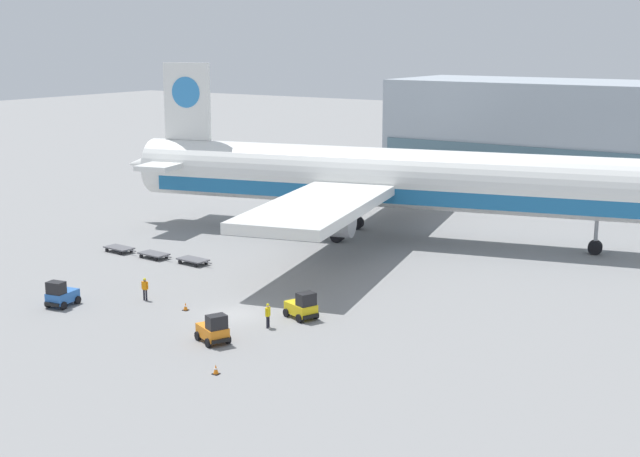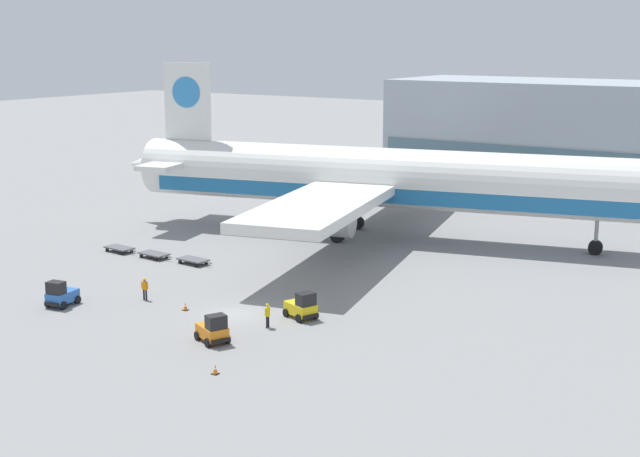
{
  "view_description": "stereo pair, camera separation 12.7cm",
  "coord_description": "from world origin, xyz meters",
  "px_view_note": "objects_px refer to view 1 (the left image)",
  "views": [
    {
      "loc": [
        38.77,
        -47.96,
        19.57
      ],
      "look_at": [
        -0.87,
        12.53,
        4.0
      ],
      "focal_mm": 50.0,
      "sensor_mm": 36.0,
      "label": 1
    },
    {
      "loc": [
        38.88,
        -47.89,
        19.57
      ],
      "look_at": [
        -0.87,
        12.53,
        4.0
      ],
      "focal_mm": 50.0,
      "sensor_mm": 36.0,
      "label": 2
    }
  ],
  "objects_px": {
    "baggage_tug_mid": "(302,307)",
    "baggage_dolly_third": "(193,260)",
    "baggage_tug_foreground": "(214,330)",
    "traffic_cone_near": "(186,307)",
    "baggage_dolly_lead": "(119,248)",
    "ground_crew_near": "(145,287)",
    "airplane_main": "(381,180)",
    "baggage_tug_far": "(61,295)",
    "ground_crew_far": "(268,313)",
    "traffic_cone_far": "(216,369)",
    "baggage_dolly_second": "(154,254)"
  },
  "relations": [
    {
      "from": "baggage_tug_mid",
      "to": "baggage_dolly_third",
      "type": "distance_m",
      "value": 18.4
    },
    {
      "from": "baggage_tug_foreground",
      "to": "traffic_cone_near",
      "type": "bearing_deg",
      "value": 170.37
    },
    {
      "from": "baggage_dolly_third",
      "to": "traffic_cone_near",
      "type": "distance_m",
      "value": 13.62
    },
    {
      "from": "baggage_dolly_lead",
      "to": "ground_crew_near",
      "type": "distance_m",
      "value": 16.41
    },
    {
      "from": "airplane_main",
      "to": "baggage_tug_far",
      "type": "height_order",
      "value": "airplane_main"
    },
    {
      "from": "airplane_main",
      "to": "traffic_cone_near",
      "type": "distance_m",
      "value": 29.34
    },
    {
      "from": "baggage_dolly_third",
      "to": "ground_crew_far",
      "type": "distance_m",
      "value": 19.13
    },
    {
      "from": "ground_crew_near",
      "to": "traffic_cone_near",
      "type": "relative_size",
      "value": 3.0
    },
    {
      "from": "traffic_cone_far",
      "to": "baggage_tug_far",
      "type": "bearing_deg",
      "value": 166.95
    },
    {
      "from": "baggage_dolly_lead",
      "to": "traffic_cone_near",
      "type": "distance_m",
      "value": 20.08
    },
    {
      "from": "baggage_tug_mid",
      "to": "baggage_dolly_second",
      "type": "xyz_separation_m",
      "value": [
        -21.18,
        7.2,
        -0.49
      ]
    },
    {
      "from": "baggage_tug_foreground",
      "to": "ground_crew_far",
      "type": "height_order",
      "value": "baggage_tug_foreground"
    },
    {
      "from": "baggage_dolly_third",
      "to": "baggage_tug_far",
      "type": "bearing_deg",
      "value": -84.86
    },
    {
      "from": "baggage_dolly_lead",
      "to": "traffic_cone_far",
      "type": "bearing_deg",
      "value": -29.95
    },
    {
      "from": "baggage_dolly_second",
      "to": "ground_crew_near",
      "type": "distance_m",
      "value": 13.29
    },
    {
      "from": "baggage_dolly_lead",
      "to": "baggage_tug_far",
      "type": "bearing_deg",
      "value": -54.0
    },
    {
      "from": "baggage_tug_far",
      "to": "ground_crew_far",
      "type": "relative_size",
      "value": 1.52
    },
    {
      "from": "ground_crew_far",
      "to": "traffic_cone_far",
      "type": "xyz_separation_m",
      "value": [
        2.55,
        -8.64,
        -0.73
      ]
    },
    {
      "from": "baggage_tug_mid",
      "to": "traffic_cone_near",
      "type": "relative_size",
      "value": 4.74
    },
    {
      "from": "baggage_tug_foreground",
      "to": "baggage_tug_far",
      "type": "distance_m",
      "value": 14.69
    },
    {
      "from": "baggage_tug_mid",
      "to": "baggage_dolly_third",
      "type": "xyz_separation_m",
      "value": [
        -16.79,
        7.51,
        -0.49
      ]
    },
    {
      "from": "baggage_tug_foreground",
      "to": "ground_crew_far",
      "type": "xyz_separation_m",
      "value": [
        1.15,
        4.39,
        0.15
      ]
    },
    {
      "from": "baggage_dolly_second",
      "to": "ground_crew_near",
      "type": "relative_size",
      "value": 2.13
    },
    {
      "from": "airplane_main",
      "to": "ground_crew_near",
      "type": "height_order",
      "value": "airplane_main"
    },
    {
      "from": "baggage_tug_foreground",
      "to": "baggage_dolly_lead",
      "type": "height_order",
      "value": "baggage_tug_foreground"
    },
    {
      "from": "ground_crew_far",
      "to": "traffic_cone_near",
      "type": "distance_m",
      "value": 7.46
    },
    {
      "from": "baggage_dolly_third",
      "to": "ground_crew_near",
      "type": "bearing_deg",
      "value": -62.92
    },
    {
      "from": "baggage_tug_far",
      "to": "baggage_dolly_second",
      "type": "relative_size",
      "value": 0.71
    },
    {
      "from": "baggage_dolly_second",
      "to": "traffic_cone_far",
      "type": "height_order",
      "value": "traffic_cone_far"
    },
    {
      "from": "baggage_tug_far",
      "to": "ground_crew_far",
      "type": "distance_m",
      "value": 16.44
    },
    {
      "from": "baggage_tug_foreground",
      "to": "baggage_dolly_lead",
      "type": "distance_m",
      "value": 27.67
    },
    {
      "from": "airplane_main",
      "to": "traffic_cone_far",
      "type": "xyz_separation_m",
      "value": [
        9.97,
        -37.35,
        -5.55
      ]
    },
    {
      "from": "baggage_dolly_second",
      "to": "ground_crew_far",
      "type": "height_order",
      "value": "ground_crew_far"
    },
    {
      "from": "baggage_tug_foreground",
      "to": "ground_crew_near",
      "type": "bearing_deg",
      "value": -178.53
    },
    {
      "from": "baggage_tug_mid",
      "to": "baggage_dolly_second",
      "type": "distance_m",
      "value": 22.37
    },
    {
      "from": "baggage_tug_mid",
      "to": "baggage_dolly_third",
      "type": "relative_size",
      "value": 0.74
    },
    {
      "from": "baggage_dolly_lead",
      "to": "traffic_cone_far",
      "type": "relative_size",
      "value": 6.24
    },
    {
      "from": "traffic_cone_near",
      "to": "baggage_dolly_lead",
      "type": "bearing_deg",
      "value": 149.33
    },
    {
      "from": "airplane_main",
      "to": "baggage_tug_foreground",
      "type": "bearing_deg",
      "value": -92.98
    },
    {
      "from": "baggage_tug_foreground",
      "to": "baggage_dolly_third",
      "type": "distance_m",
      "value": 21.02
    },
    {
      "from": "baggage_tug_mid",
      "to": "baggage_tug_far",
      "type": "xyz_separation_m",
      "value": [
        -16.66,
        -7.38,
        0.0
      ]
    },
    {
      "from": "baggage_dolly_second",
      "to": "traffic_cone_near",
      "type": "xyz_separation_m",
      "value": [
        12.94,
        -10.29,
        -0.1
      ]
    },
    {
      "from": "ground_crew_far",
      "to": "airplane_main",
      "type": "bearing_deg",
      "value": 7.6
    },
    {
      "from": "baggage_tug_mid",
      "to": "traffic_cone_near",
      "type": "height_order",
      "value": "baggage_tug_mid"
    },
    {
      "from": "baggage_dolly_lead",
      "to": "baggage_dolly_second",
      "type": "distance_m",
      "value": 4.33
    },
    {
      "from": "baggage_dolly_second",
      "to": "airplane_main",
      "type": "bearing_deg",
      "value": 59.67
    },
    {
      "from": "baggage_dolly_lead",
      "to": "ground_crew_near",
      "type": "height_order",
      "value": "ground_crew_near"
    },
    {
      "from": "baggage_tug_foreground",
      "to": "traffic_cone_near",
      "type": "distance_m",
      "value": 7.62
    },
    {
      "from": "ground_crew_near",
      "to": "ground_crew_far",
      "type": "height_order",
      "value": "ground_crew_near"
    },
    {
      "from": "traffic_cone_far",
      "to": "baggage_dolly_second",
      "type": "bearing_deg",
      "value": 140.58
    }
  ]
}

